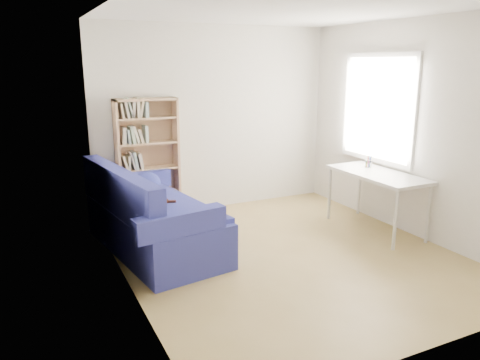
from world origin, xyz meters
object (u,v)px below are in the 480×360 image
(sofa, at_px, (151,219))
(pen_cup, at_px, (369,163))
(desk, at_px, (377,178))
(bookshelf, at_px, (148,165))

(sofa, height_order, pen_cup, sofa)
(desk, height_order, pen_cup, pen_cup)
(bookshelf, relative_size, pen_cup, 10.62)
(sofa, height_order, desk, sofa)
(sofa, xyz_separation_m, desk, (2.73, -0.60, 0.32))
(sofa, relative_size, pen_cup, 13.67)
(desk, bearing_deg, sofa, 167.58)
(bookshelf, bearing_deg, sofa, -104.35)
(sofa, distance_m, desk, 2.82)
(sofa, bearing_deg, bookshelf, 67.02)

